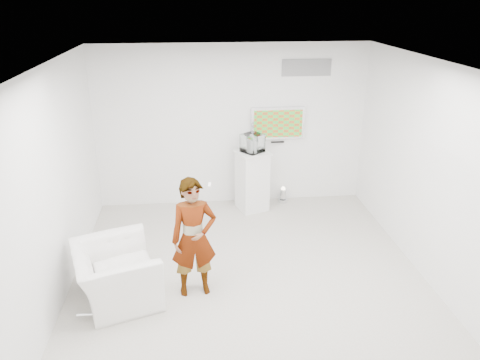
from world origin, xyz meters
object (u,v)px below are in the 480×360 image
Objects in this scene: pedestal at (252,181)px; floor_uplight at (283,195)px; person at (194,238)px; armchair at (116,274)px; tv at (278,123)px.

pedestal is 3.73× the size of floor_uplight.
person is 1.42× the size of armchair.
tv is at bearing 53.43° from person.
armchair is (-1.03, -0.06, -0.45)m from person.
person is 3.34m from floor_uplight.
armchair is 3.84× the size of floor_uplight.
tv is 1.41m from floor_uplight.
tv is 3.32× the size of floor_uplight.
tv reaches higher than armchair.
person is at bearing -121.98° from floor_uplight.
pedestal reaches higher than armchair.
person is at bearing -105.03° from armchair.
person is 1.47× the size of pedestal.
pedestal is (-0.51, -0.34, -0.99)m from tv.
tv is at bearing 33.87° from pedestal.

